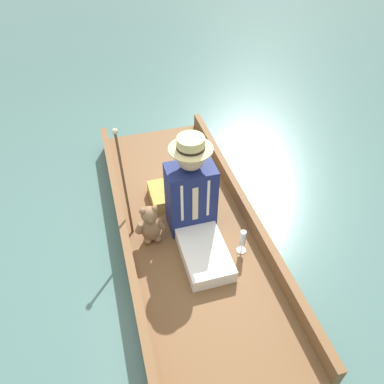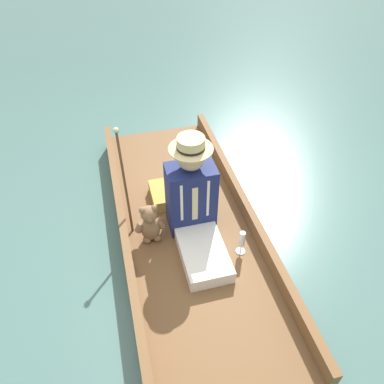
# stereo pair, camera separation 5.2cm
# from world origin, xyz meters

# --- Properties ---
(ground_plane) EXTENTS (16.00, 16.00, 0.00)m
(ground_plane) POSITION_xyz_m (0.00, 0.00, 0.00)
(ground_plane) COLOR #476B66
(punt_boat) EXTENTS (1.07, 2.86, 0.25)m
(punt_boat) POSITION_xyz_m (0.00, 0.00, 0.07)
(punt_boat) COLOR brown
(punt_boat) RESTS_ON ground_plane
(seat_cushion) EXTENTS (0.46, 0.32, 0.11)m
(seat_cushion) POSITION_xyz_m (-0.00, -0.34, 0.17)
(seat_cushion) COLOR #B7933D
(seat_cushion) RESTS_ON punt_boat
(seated_person) EXTENTS (0.36, 0.79, 0.85)m
(seated_person) POSITION_xyz_m (-0.04, 0.08, 0.42)
(seated_person) COLOR white
(seated_person) RESTS_ON punt_boat
(teddy_bear) EXTENTS (0.25, 0.14, 0.35)m
(teddy_bear) POSITION_xyz_m (0.30, 0.08, 0.28)
(teddy_bear) COLOR #846042
(teddy_bear) RESTS_ON punt_boat
(wine_glass) EXTENTS (0.07, 0.07, 0.21)m
(wine_glass) POSITION_xyz_m (-0.33, 0.37, 0.24)
(wine_glass) COLOR silver
(wine_glass) RESTS_ON punt_boat
(walking_cane) EXTENTS (0.04, 0.33, 0.79)m
(walking_cane) POSITION_xyz_m (0.44, -0.22, 0.57)
(walking_cane) COLOR brown
(walking_cane) RESTS_ON punt_boat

